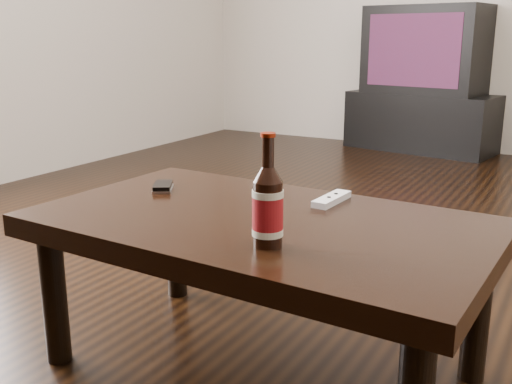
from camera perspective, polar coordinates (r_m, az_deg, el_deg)
The scene contains 7 objects.
floor at distance 2.27m, azimuth 9.75°, elevation -9.08°, with size 5.00×6.00×0.01m, color black.
tv_stand at distance 5.07m, azimuth 15.64°, elevation 6.51°, with size 1.14×0.57×0.46m, color black.
tv at distance 5.02m, azimuth 16.09°, elevation 12.88°, with size 0.98×0.70×0.67m.
coffee_table at distance 1.58m, azimuth 0.37°, elevation -4.42°, with size 1.21×0.74×0.44m.
beer_bottle at distance 1.33m, azimuth 1.12°, elevation -1.45°, with size 0.07×0.07×0.26m.
phone at distance 1.87m, azimuth -8.86°, elevation 0.52°, with size 0.10×0.12×0.02m.
remote at distance 1.71m, azimuth 7.22°, elevation -0.68°, with size 0.06×0.17×0.02m.
Camera 1 is at (0.68, -1.97, 0.90)m, focal length 42.00 mm.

